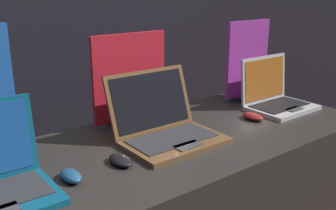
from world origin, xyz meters
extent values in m
cube|color=black|center=(0.00, 1.65, 1.40)|extent=(8.00, 0.05, 2.80)
ellipsoid|color=navy|center=(-0.45, 0.29, 0.94)|extent=(0.06, 0.11, 0.03)
cube|color=brown|center=(0.00, 0.31, 0.93)|extent=(0.39, 0.26, 0.02)
cube|color=#2D2D30|center=(0.00, 0.33, 0.94)|extent=(0.34, 0.18, 0.00)
cube|color=#3F3F42|center=(0.00, 0.24, 0.94)|extent=(0.11, 0.06, 0.00)
cube|color=brown|center=(0.00, 0.48, 1.06)|extent=(0.39, 0.09, 0.25)
cube|color=black|center=(0.00, 0.48, 1.07)|extent=(0.35, 0.08, 0.21)
ellipsoid|color=black|center=(-0.26, 0.29, 0.94)|extent=(0.07, 0.12, 0.03)
cube|color=black|center=(0.00, 0.63, 0.93)|extent=(0.20, 0.07, 0.02)
cube|color=red|center=(0.00, 0.63, 1.14)|extent=(0.36, 0.02, 0.38)
cube|color=#B7B7BC|center=(0.70, 0.33, 0.93)|extent=(0.33, 0.23, 0.02)
cube|color=black|center=(0.70, 0.35, 0.94)|extent=(0.29, 0.16, 0.00)
cube|color=#3F3F42|center=(0.70, 0.26, 0.94)|extent=(0.09, 0.05, 0.00)
cube|color=#B7B7BC|center=(0.70, 0.46, 1.06)|extent=(0.33, 0.03, 0.23)
cube|color=#A5591E|center=(0.70, 0.45, 1.06)|extent=(0.30, 0.02, 0.20)
ellipsoid|color=maroon|center=(0.47, 0.32, 0.94)|extent=(0.07, 0.11, 0.03)
cube|color=black|center=(0.70, 0.58, 0.93)|extent=(0.17, 0.07, 0.02)
cube|color=purple|center=(0.70, 0.58, 1.15)|extent=(0.30, 0.02, 0.40)
camera|label=1|loc=(-0.89, -0.80, 1.53)|focal=42.00mm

